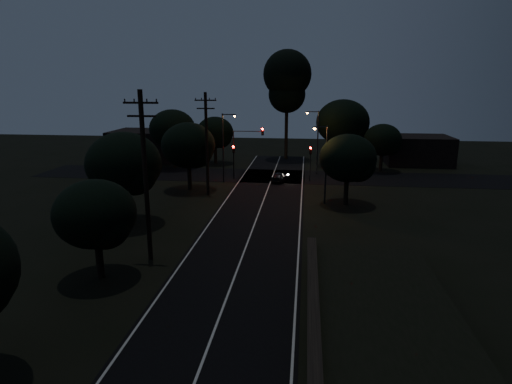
# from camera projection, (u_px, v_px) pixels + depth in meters

# --- Properties ---
(road_surface) EXTENTS (60.00, 70.00, 0.03)m
(road_surface) POSITION_uv_depth(u_px,v_px,m) (264.00, 199.00, 43.27)
(road_surface) COLOR black
(road_surface) RESTS_ON ground
(utility_pole_mid) EXTENTS (2.20, 0.30, 11.00)m
(utility_pole_mid) POSITION_uv_depth(u_px,v_px,m) (145.00, 175.00, 27.02)
(utility_pole_mid) COLOR black
(utility_pole_mid) RESTS_ON ground
(utility_pole_far) EXTENTS (2.20, 0.30, 10.50)m
(utility_pole_far) POSITION_uv_depth(u_px,v_px,m) (207.00, 143.00, 43.44)
(utility_pole_far) COLOR black
(utility_pole_far) RESTS_ON ground
(tree_left_b) EXTENTS (4.73, 4.73, 6.01)m
(tree_left_b) POSITION_uv_depth(u_px,v_px,m) (97.00, 216.00, 24.71)
(tree_left_b) COLOR black
(tree_left_b) RESTS_ON ground
(tree_left_c) EXTENTS (6.03, 6.03, 7.62)m
(tree_left_c) POSITION_uv_depth(u_px,v_px,m) (126.00, 166.00, 34.33)
(tree_left_c) COLOR black
(tree_left_c) RESTS_ON ground
(tree_left_d) EXTENTS (5.78, 5.78, 7.33)m
(tree_left_d) POSITION_uv_depth(u_px,v_px,m) (190.00, 147.00, 45.70)
(tree_left_d) COLOR black
(tree_left_d) RESTS_ON ground
(tree_far_nw) EXTENTS (5.31, 5.31, 6.72)m
(tree_far_nw) POSITION_uv_depth(u_px,v_px,m) (216.00, 133.00, 61.26)
(tree_far_nw) COLOR black
(tree_far_nw) RESTS_ON ground
(tree_far_w) EXTENTS (6.24, 6.24, 7.95)m
(tree_far_w) POSITION_uv_depth(u_px,v_px,m) (174.00, 130.00, 57.75)
(tree_far_w) COLOR black
(tree_far_w) RESTS_ON ground
(tree_far_ne) EXTENTS (7.30, 7.30, 9.23)m
(tree_far_ne) POSITION_uv_depth(u_px,v_px,m) (345.00, 123.00, 58.77)
(tree_far_ne) COLOR black
(tree_far_ne) RESTS_ON ground
(tree_far_e) EXTENTS (4.91, 4.91, 6.22)m
(tree_far_e) POSITION_uv_depth(u_px,v_px,m) (384.00, 141.00, 55.86)
(tree_far_e) COLOR black
(tree_far_e) RESTS_ON ground
(tree_right_a) EXTENTS (5.33, 5.33, 6.78)m
(tree_right_a) POSITION_uv_depth(u_px,v_px,m) (350.00, 160.00, 40.08)
(tree_right_a) COLOR black
(tree_right_a) RESTS_ON ground
(tall_pine) EXTENTS (7.12, 7.12, 16.19)m
(tall_pine) POSITION_uv_depth(u_px,v_px,m) (287.00, 81.00, 63.25)
(tall_pine) COLOR black
(tall_pine) RESTS_ON ground
(building_left) EXTENTS (10.00, 8.00, 4.40)m
(building_left) POSITION_uv_depth(u_px,v_px,m) (147.00, 145.00, 65.09)
(building_left) COLOR black
(building_left) RESTS_ON ground
(building_right) EXTENTS (9.00, 7.00, 4.00)m
(building_right) POSITION_uv_depth(u_px,v_px,m) (417.00, 150.00, 61.57)
(building_right) COLOR black
(building_right) RESTS_ON ground
(signal_left) EXTENTS (0.28, 0.35, 4.10)m
(signal_left) POSITION_uv_depth(u_px,v_px,m) (234.00, 156.00, 51.63)
(signal_left) COLOR black
(signal_left) RESTS_ON ground
(signal_right) EXTENTS (0.28, 0.35, 4.10)m
(signal_right) POSITION_uv_depth(u_px,v_px,m) (310.00, 157.00, 50.59)
(signal_right) COLOR black
(signal_right) RESTS_ON ground
(signal_mast) EXTENTS (3.70, 0.35, 6.25)m
(signal_mast) POSITION_uv_depth(u_px,v_px,m) (247.00, 144.00, 51.07)
(signal_mast) COLOR black
(signal_mast) RESTS_ON ground
(streetlight_a) EXTENTS (1.66, 0.26, 8.00)m
(streetlight_a) POSITION_uv_depth(u_px,v_px,m) (225.00, 143.00, 49.35)
(streetlight_a) COLOR black
(streetlight_a) RESTS_ON ground
(streetlight_b) EXTENTS (1.66, 0.26, 8.00)m
(streetlight_b) POSITION_uv_depth(u_px,v_px,m) (316.00, 138.00, 53.92)
(streetlight_b) COLOR black
(streetlight_b) RESTS_ON ground
(streetlight_c) EXTENTS (1.46, 0.26, 7.50)m
(streetlight_c) POSITION_uv_depth(u_px,v_px,m) (324.00, 159.00, 40.46)
(streetlight_c) COLOR black
(streetlight_c) RESTS_ON ground
(car) EXTENTS (2.12, 3.62, 1.16)m
(car) POSITION_uv_depth(u_px,v_px,m) (279.00, 177.00, 50.61)
(car) COLOR black
(car) RESTS_ON ground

